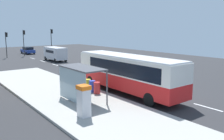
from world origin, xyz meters
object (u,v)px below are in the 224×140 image
Objects in this scene: recycling_bin_yellow at (88,85)px; recycling_bin_orange at (84,83)px; bus at (127,72)px; bus_shelter at (78,75)px; traffic_light_near_side at (52,38)px; recycling_bin_blue at (92,86)px; traffic_light_far_side at (6,41)px; white_van at (55,53)px; ticket_machine at (84,101)px; recycling_bin_red at (97,88)px; sedan_near at (28,50)px; traffic_light_median at (24,39)px.

recycling_bin_yellow is 1.00× the size of recycling_bin_orange.
bus reaches higher than bus_shelter.
recycling_bin_orange is at bearing -108.62° from traffic_light_near_side.
bus_shelter is at bearing -144.02° from recycling_bin_blue.
recycling_bin_yellow is at bearing -92.08° from traffic_light_far_side.
traffic_light_far_side reaches higher than white_van.
ticket_machine reaches higher than recycling_bin_red.
recycling_bin_yellow is at bearing -100.53° from sedan_near.
recycling_bin_red is 1.00× the size of recycling_bin_blue.
recycling_bin_yellow is at bearing 46.19° from bus_shelter.
traffic_light_median is (-1.90, -3.92, 2.63)m from sedan_near.
recycling_bin_orange is (0.00, 2.10, 0.00)m from recycling_bin_red.
traffic_light_near_side reaches higher than white_van.
white_van is 0.97× the size of traffic_light_near_side.
bus is 2.06× the size of traffic_light_near_side.
bus_shelter is at bearing -110.54° from traffic_light_near_side.
sedan_near is 6.94m from traffic_light_near_side.
bus_shelter reaches higher than recycling_bin_red.
recycling_bin_orange is at bearing 90.00° from recycling_bin_red.
traffic_light_near_side is at bearing -5.32° from traffic_light_far_side.
sedan_near is at bearing 64.08° from traffic_light_median.
ticket_machine reaches higher than recycling_bin_blue.
white_van is 2.68× the size of ticket_machine.
sedan_near is 36.96m from recycling_bin_red.
recycling_bin_yellow is 0.18× the size of traffic_light_near_side.
recycling_bin_red is 1.40m from recycling_bin_yellow.
white_van is at bearing -90.40° from sedan_near.
recycling_bin_yellow is 31.16m from traffic_light_near_side.
recycling_bin_orange is at bearing -100.74° from sedan_near.
white_van is at bearing 73.32° from recycling_bin_blue.
traffic_light_near_side reaches higher than traffic_light_median.
traffic_light_far_side reaches higher than sedan_near.
sedan_near is 5.09m from traffic_light_median.
sedan_near reaches higher than recycling_bin_red.
sedan_near is at bearing 79.26° from recycling_bin_orange.
ticket_machine is at bearing -110.85° from traffic_light_near_side.
ticket_machine is at bearing -110.96° from white_van.
white_van is 24.54m from bus_shelter.
bus_shelter is at bearing -133.81° from recycling_bin_yellow.
bus is 11.60× the size of recycling_bin_yellow.
traffic_light_median is 1.29× the size of bus_shelter.
white_van is at bearing 72.22° from recycling_bin_orange.
white_van is at bearing -110.51° from traffic_light_near_side.
traffic_light_median is at bearing 77.40° from ticket_machine.
bus is 2.75× the size of bus_shelter.
traffic_light_far_side is (1.10, 30.27, 2.54)m from recycling_bin_yellow.
recycling_bin_blue is 0.18× the size of traffic_light_near_side.
traffic_light_near_side is (9.70, 28.77, 2.88)m from recycling_bin_orange.
recycling_bin_orange is at bearing -107.78° from white_van.
sedan_near is 4.66× the size of recycling_bin_yellow.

